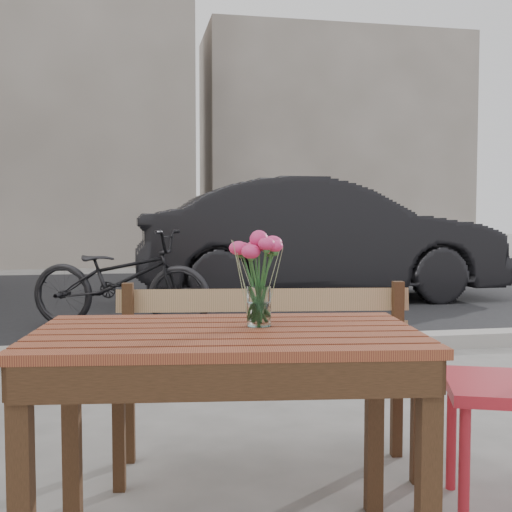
{
  "coord_description": "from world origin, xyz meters",
  "views": [
    {
      "loc": [
        -0.44,
        -2.04,
        1.1
      ],
      "look_at": [
        -0.04,
        0.05,
        0.97
      ],
      "focal_mm": 45.0,
      "sensor_mm": 36.0,
      "label": 1
    }
  ],
  "objects_px": {
    "main_vase": "(259,267)",
    "parked_car": "(319,240)",
    "main_table": "(227,368)",
    "bicycle": "(120,279)"
  },
  "relations": [
    {
      "from": "main_vase",
      "to": "bicycle",
      "type": "xyz_separation_m",
      "value": [
        -0.52,
        4.49,
        -0.45
      ]
    },
    {
      "from": "main_table",
      "to": "parked_car",
      "type": "relative_size",
      "value": 0.26
    },
    {
      "from": "main_table",
      "to": "parked_car",
      "type": "xyz_separation_m",
      "value": [
        2.19,
        6.37,
        0.18
      ]
    },
    {
      "from": "main_vase",
      "to": "parked_car",
      "type": "relative_size",
      "value": 0.06
    },
    {
      "from": "main_table",
      "to": "main_vase",
      "type": "bearing_deg",
      "value": 31.28
    },
    {
      "from": "main_vase",
      "to": "bicycle",
      "type": "height_order",
      "value": "main_vase"
    },
    {
      "from": "main_table",
      "to": "main_vase",
      "type": "relative_size",
      "value": 4.12
    },
    {
      "from": "main_vase",
      "to": "parked_car",
      "type": "height_order",
      "value": "parked_car"
    },
    {
      "from": "main_table",
      "to": "main_vase",
      "type": "distance_m",
      "value": 0.34
    },
    {
      "from": "main_vase",
      "to": "parked_car",
      "type": "distance_m",
      "value": 6.65
    }
  ]
}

